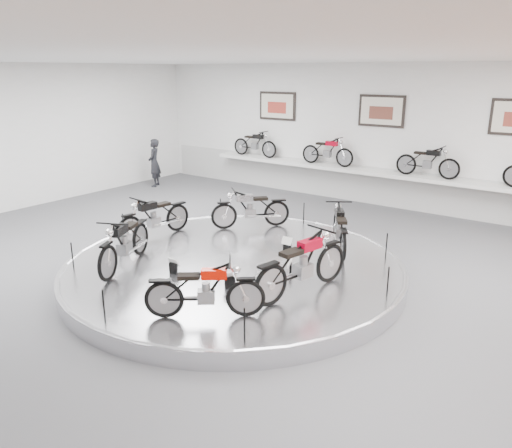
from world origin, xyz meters
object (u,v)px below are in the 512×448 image
Objects in this scene: display_platform at (234,269)px; visitor at (154,163)px; bike_a at (340,228)px; bike_b at (251,208)px; bike_e at (205,290)px; bike_f at (302,264)px; bike_c at (154,217)px; bike_d at (124,242)px; shelf at (373,172)px.

display_platform is 4.00× the size of visitor.
bike_a is 2.35m from bike_b.
bike_b is 1.04× the size of bike_e.
display_platform is at bearing 70.24° from bike_b.
bike_f is (0.71, 1.55, 0.07)m from bike_e.
visitor is (-4.76, 4.42, 0.03)m from bike_c.
display_platform is 2.37m from bike_c.
display_platform is 3.87× the size of bike_d.
display_platform is at bearing 110.48° from bike_a.
bike_e is at bearing 142.95° from bike_a.
shelf is 8.46m from bike_e.
shelf is at bearing -17.48° from bike_a.
bike_e is at bearing 70.09° from bike_b.
bike_e is (1.06, -1.99, 0.59)m from display_platform.
bike_c is 3.95m from bike_e.
display_platform is at bearing -90.00° from shelf.
shelf is 6.89× the size of bike_c.
bike_f reaches higher than bike_d.
bike_c reaches higher than bike_b.
display_platform is 2.29m from bike_a.
bike_a is at bearing 114.77° from bike_d.
bike_f reaches higher than shelf.
bike_b is 2.19m from bike_c.
bike_b is at bearing 118.29° from display_platform.
shelf is 7.07m from bike_f.
visitor is at bearing 147.18° from display_platform.
display_platform is at bearing 79.62° from bike_e.
bike_d is at bearing 34.84° from bike_b.
bike_f is at bearing -14.03° from display_platform.
bike_a is at bearing 128.35° from bike_b.
bike_c reaches higher than bike_e.
bike_f is at bearing -75.51° from shelf.
bike_a is (1.31, -4.62, -0.24)m from shelf.
bike_e is at bearing 19.80° from visitor.
bike_d reaches higher than bike_a.
display_platform is 2.27m from bike_b.
bike_c is at bearing 176.93° from display_platform.
visitor is (-5.60, 5.92, 0.01)m from bike_d.
shelf is at bearing -151.13° from bike_b.
shelf is 7.35× the size of bike_e.
display_platform is 4.12× the size of bike_b.
shelf is 4.60m from bike_b.
bike_a reaches higher than bike_e.
display_platform is 4.01× the size of bike_c.
bike_d is 3.35m from bike_f.
bike_c is (-1.25, -1.81, 0.01)m from bike_b.
bike_c is at bearing -109.99° from shelf.
shelf is (0.00, 6.40, 0.85)m from display_platform.
bike_d is at bearing 34.94° from bike_c.
display_platform is 0.58× the size of shelf.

